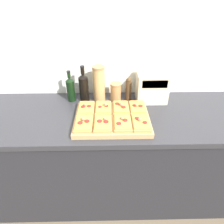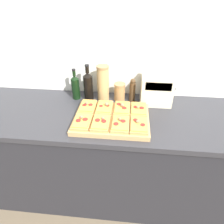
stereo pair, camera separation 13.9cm
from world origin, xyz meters
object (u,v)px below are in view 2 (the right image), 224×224
object	(u,v)px
cutting_board	(112,119)
grain_jar_tall	(103,83)
grain_jar_short	(120,92)
olive_oil_bottle	(76,87)
pepper_mill	(132,90)
toaster_oven	(156,89)
wine_bottle	(88,86)

from	to	relation	value
cutting_board	grain_jar_tall	world-z (taller)	grain_jar_tall
grain_jar_short	olive_oil_bottle	bearing A→B (deg)	-180.00
olive_oil_bottle	pepper_mill	xyz separation A→B (m)	(0.46, 0.00, -0.01)
cutting_board	grain_jar_short	bearing A→B (deg)	83.07
grain_jar_short	toaster_oven	world-z (taller)	toaster_oven
cutting_board	grain_jar_short	xyz separation A→B (m)	(0.04, 0.29, 0.06)
wine_bottle	grain_jar_short	bearing A→B (deg)	0.00
grain_jar_short	pepper_mill	bearing A→B (deg)	-0.00
olive_oil_bottle	wine_bottle	bearing A→B (deg)	0.00
olive_oil_bottle	grain_jar_tall	bearing A→B (deg)	0.00
wine_bottle	grain_jar_short	distance (m)	0.26
cutting_board	olive_oil_bottle	size ratio (longest dim) A/B	2.02
cutting_board	wine_bottle	world-z (taller)	wine_bottle
cutting_board	toaster_oven	bearing A→B (deg)	42.05
grain_jar_tall	pepper_mill	world-z (taller)	grain_jar_tall
olive_oil_bottle	cutting_board	bearing A→B (deg)	-42.03
grain_jar_tall	grain_jar_short	xyz separation A→B (m)	(0.13, 0.00, -0.07)
olive_oil_bottle	toaster_oven	size ratio (longest dim) A/B	0.97
wine_bottle	toaster_oven	bearing A→B (deg)	-0.09
olive_oil_bottle	pepper_mill	size ratio (longest dim) A/B	1.30
cutting_board	grain_jar_short	world-z (taller)	grain_jar_short
wine_bottle	grain_jar_short	world-z (taller)	wine_bottle
grain_jar_tall	olive_oil_bottle	bearing A→B (deg)	-180.00
pepper_mill	grain_jar_short	bearing A→B (deg)	180.00
cutting_board	pepper_mill	distance (m)	0.33
wine_bottle	grain_jar_tall	size ratio (longest dim) A/B	1.01
wine_bottle	pepper_mill	xyz separation A→B (m)	(0.35, 0.00, -0.02)
olive_oil_bottle	toaster_oven	bearing A→B (deg)	-0.08
grain_jar_tall	pepper_mill	size ratio (longest dim) A/B	1.48
wine_bottle	grain_jar_tall	world-z (taller)	wine_bottle
wine_bottle	pepper_mill	size ratio (longest dim) A/B	1.50
olive_oil_bottle	grain_jar_short	xyz separation A→B (m)	(0.36, 0.00, -0.03)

